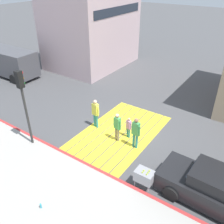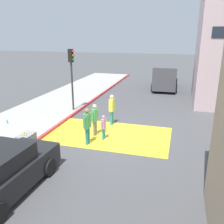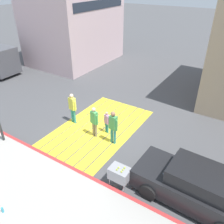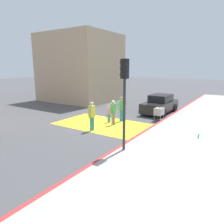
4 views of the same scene
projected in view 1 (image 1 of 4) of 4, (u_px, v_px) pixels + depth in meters
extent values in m
plane|color=#4C4C4F|center=(120.00, 132.00, 14.09)|extent=(120.00, 120.00, 0.00)
cube|color=yellow|center=(145.00, 142.00, 13.29)|extent=(6.40, 0.50, 0.01)
cube|color=yellow|center=(136.00, 139.00, 13.56)|extent=(6.40, 0.50, 0.01)
cube|color=yellow|center=(128.00, 135.00, 13.82)|extent=(6.40, 0.50, 0.01)
cube|color=yellow|center=(120.00, 132.00, 14.09)|extent=(6.40, 0.50, 0.01)
cube|color=yellow|center=(112.00, 129.00, 14.36)|extent=(6.40, 0.50, 0.01)
cube|color=yellow|center=(105.00, 126.00, 14.62)|extent=(6.40, 0.50, 0.01)
cube|color=yellow|center=(97.00, 124.00, 14.89)|extent=(6.40, 0.50, 0.01)
cube|color=#ADA8A0|center=(48.00, 195.00, 10.08)|extent=(4.80, 40.00, 0.12)
cube|color=#BC3333|center=(84.00, 163.00, 11.75)|extent=(0.16, 40.00, 0.13)
cube|color=beige|center=(91.00, 14.00, 21.90)|extent=(8.00, 6.00, 9.57)
cube|color=#232B38|center=(118.00, 11.00, 20.20)|extent=(6.80, 0.03, 0.70)
cube|color=black|center=(212.00, 191.00, 9.63)|extent=(1.96, 4.36, 0.80)
cube|color=black|center=(219.00, 180.00, 9.21)|extent=(1.60, 2.12, 0.60)
cube|color=#1E2833|center=(195.00, 171.00, 9.71)|extent=(1.49, 0.38, 0.49)
cylinder|color=black|center=(187.00, 169.00, 11.05)|extent=(0.24, 0.67, 0.66)
cylinder|color=black|center=(171.00, 194.00, 9.83)|extent=(0.24, 0.67, 0.66)
cube|color=#4C4C51|center=(10.00, 62.00, 21.02)|extent=(2.21, 5.24, 2.10)
cube|color=#19232D|center=(29.00, 63.00, 19.63)|extent=(1.89, 0.10, 0.70)
cylinder|color=black|center=(14.00, 79.00, 19.96)|extent=(0.28, 0.81, 0.80)
cylinder|color=black|center=(34.00, 71.00, 21.48)|extent=(0.28, 0.81, 0.80)
cylinder|color=black|center=(11.00, 65.00, 22.99)|extent=(0.28, 0.81, 0.80)
cylinder|color=#2D2D2D|center=(28.00, 118.00, 12.28)|extent=(0.12, 0.12, 3.40)
cube|color=black|center=(19.00, 79.00, 11.20)|extent=(0.28, 0.28, 0.84)
sphere|color=#FF2323|center=(21.00, 73.00, 11.17)|extent=(0.18, 0.18, 0.18)
sphere|color=#956310|center=(22.00, 78.00, 11.31)|extent=(0.18, 0.18, 0.18)
sphere|color=#188429|center=(23.00, 83.00, 11.45)|extent=(0.18, 0.18, 0.18)
cube|color=#99999E|center=(144.00, 176.00, 10.18)|extent=(0.56, 0.80, 0.50)
cylinder|color=#99999E|center=(140.00, 178.00, 10.73)|extent=(0.04, 0.04, 0.45)
cylinder|color=#99999E|center=(135.00, 184.00, 10.41)|extent=(0.04, 0.04, 0.45)
cylinder|color=#99999E|center=(153.00, 184.00, 10.42)|extent=(0.04, 0.04, 0.45)
cylinder|color=#99999E|center=(148.00, 190.00, 10.11)|extent=(0.04, 0.04, 0.45)
sphere|color=#CCE033|center=(147.00, 174.00, 9.87)|extent=(0.07, 0.07, 0.07)
sphere|color=#CCE033|center=(148.00, 172.00, 9.96)|extent=(0.07, 0.07, 0.07)
sphere|color=#CCE033|center=(149.00, 171.00, 10.04)|extent=(0.07, 0.07, 0.07)
sphere|color=#CCE033|center=(142.00, 172.00, 9.97)|extent=(0.07, 0.07, 0.07)
sphere|color=#CCE033|center=(144.00, 170.00, 10.06)|extent=(0.07, 0.07, 0.07)
cylinder|color=#33A5BF|center=(41.00, 206.00, 9.44)|extent=(0.07, 0.07, 0.22)
cylinder|color=teal|center=(134.00, 140.00, 12.77)|extent=(0.13, 0.13, 0.86)
cylinder|color=teal|center=(137.00, 141.00, 12.66)|extent=(0.13, 0.13, 0.86)
cube|color=#4CA559|center=(136.00, 128.00, 12.31)|extent=(0.28, 0.40, 0.72)
sphere|color=#9E7051|center=(136.00, 120.00, 12.06)|extent=(0.22, 0.22, 0.22)
cylinder|color=#4CA559|center=(132.00, 128.00, 12.48)|extent=(0.09, 0.09, 0.61)
cylinder|color=#4CA559|center=(139.00, 131.00, 12.23)|extent=(0.09, 0.09, 0.61)
cylinder|color=teal|center=(95.00, 120.00, 14.46)|extent=(0.13, 0.13, 0.86)
cylinder|color=teal|center=(97.00, 121.00, 14.36)|extent=(0.13, 0.13, 0.86)
cube|color=#D8D84C|center=(95.00, 109.00, 14.00)|extent=(0.27, 0.40, 0.72)
sphere|color=beige|center=(95.00, 102.00, 13.75)|extent=(0.22, 0.22, 0.22)
cylinder|color=#D8D84C|center=(93.00, 109.00, 14.16)|extent=(0.09, 0.09, 0.61)
cylinder|color=#D8D84C|center=(98.00, 111.00, 13.92)|extent=(0.09, 0.09, 0.61)
cylinder|color=gray|center=(116.00, 134.00, 13.31)|extent=(0.12, 0.12, 0.81)
cylinder|color=gray|center=(118.00, 135.00, 13.20)|extent=(0.12, 0.12, 0.81)
cube|color=#4CA559|center=(117.00, 123.00, 12.88)|extent=(0.28, 0.39, 0.68)
sphere|color=beige|center=(117.00, 116.00, 12.64)|extent=(0.21, 0.21, 0.21)
cylinder|color=#4CA559|center=(114.00, 123.00, 13.04)|extent=(0.09, 0.09, 0.57)
cylinder|color=#4CA559|center=(120.00, 126.00, 12.79)|extent=(0.09, 0.09, 0.57)
cylinder|color=teal|center=(128.00, 132.00, 13.60)|extent=(0.09, 0.09, 0.61)
cylinder|color=teal|center=(129.00, 133.00, 13.51)|extent=(0.09, 0.09, 0.61)
cube|color=#D18CC6|center=(129.00, 125.00, 13.27)|extent=(0.22, 0.30, 0.50)
sphere|color=tan|center=(129.00, 119.00, 13.09)|extent=(0.16, 0.16, 0.16)
cylinder|color=#D18CC6|center=(127.00, 124.00, 13.40)|extent=(0.07, 0.07, 0.43)
cylinder|color=#D18CC6|center=(131.00, 127.00, 13.19)|extent=(0.07, 0.07, 0.43)
cylinder|color=black|center=(127.00, 128.00, 13.58)|extent=(0.03, 0.03, 0.28)
torus|color=blue|center=(126.00, 132.00, 13.70)|extent=(0.28, 0.09, 0.28)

